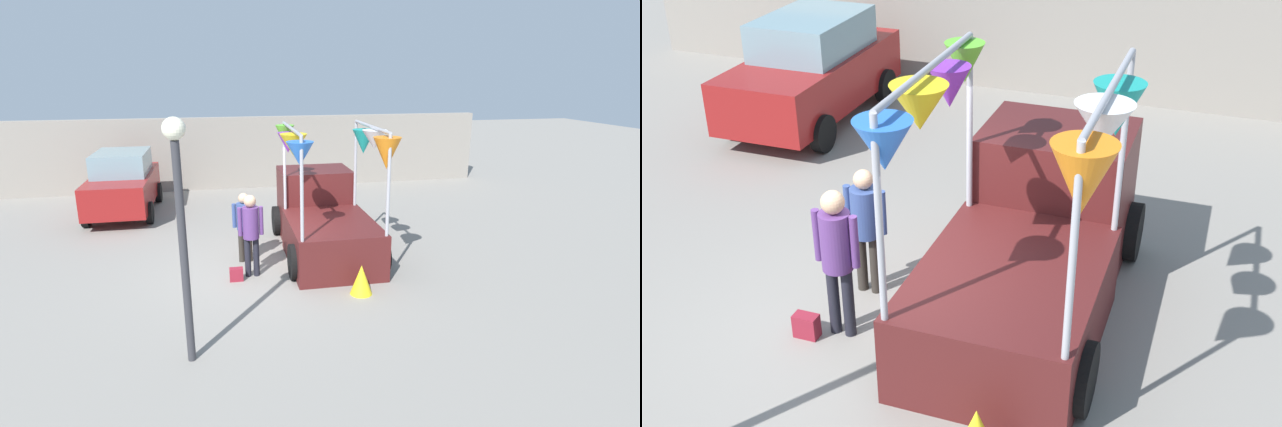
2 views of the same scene
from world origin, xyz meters
The scene contains 9 objects.
ground_plane centered at (0.00, 0.00, 0.00)m, with size 60.00×60.00×0.00m, color gray.
vendor_truck centered at (1.47, 0.97, 0.92)m, with size 2.54×4.18×3.11m.
parked_car centered at (-3.79, 5.30, 0.94)m, with size 1.88×4.00×1.88m.
person_customer centered at (-0.35, -0.38, 1.08)m, with size 0.53×0.34×1.78m.
person_vendor centered at (-0.43, 0.50, 0.97)m, with size 0.53×0.34×1.61m.
handbag centered at (-0.70, -0.58, 0.14)m, with size 0.28×0.16×0.28m, color maroon.
street_lamp centered at (-1.49, -3.43, 2.41)m, with size 0.32×0.32×3.66m.
brick_boundary_wall centered at (0.00, 8.13, 1.30)m, with size 18.00×0.36×2.60m, color gray.
folded_kite_bundle_sunflower centered at (1.68, -1.71, 0.30)m, with size 0.44×0.44×0.60m, color yellow.
Camera 1 is at (-0.93, -10.38, 4.26)m, focal length 28.00 mm.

